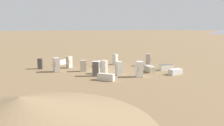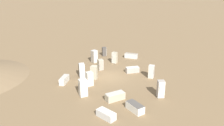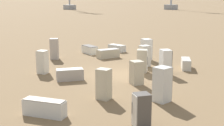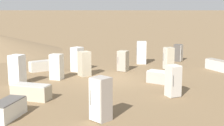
{
  "view_description": "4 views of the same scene",
  "coord_description": "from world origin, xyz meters",
  "px_view_note": "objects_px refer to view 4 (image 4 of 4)",
  "views": [
    {
      "loc": [
        -13.2,
        -24.13,
        5.36
      ],
      "look_at": [
        0.77,
        -0.67,
        1.01
      ],
      "focal_mm": 35.0,
      "sensor_mm": 36.0,
      "label": 1
    },
    {
      "loc": [
        17.43,
        -17.06,
        10.23
      ],
      "look_at": [
        0.32,
        0.1,
        1.84
      ],
      "focal_mm": 35.0,
      "sensor_mm": 36.0,
      "label": 2
    },
    {
      "loc": [
        -14.24,
        14.6,
        5.21
      ],
      "look_at": [
        -0.12,
        0.47,
        0.87
      ],
      "focal_mm": 50.0,
      "sensor_mm": 36.0,
      "label": 3
    },
    {
      "loc": [
        18.89,
        0.75,
        4.38
      ],
      "look_at": [
        -0.76,
        0.14,
        0.88
      ],
      "focal_mm": 50.0,
      "sensor_mm": 36.0,
      "label": 4
    }
  ],
  "objects_px": {
    "discarded_fridge_9": "(31,92)",
    "discarded_fridge_10": "(8,109)",
    "discarded_fridge_11": "(162,77)",
    "discarded_fridge_13": "(123,61)",
    "discarded_fridge_14": "(218,65)",
    "discarded_fridge_15": "(42,66)",
    "discarded_fridge_0": "(17,70)",
    "discarded_fridge_1": "(173,81)",
    "discarded_fridge_4": "(84,64)",
    "discarded_fridge_8": "(77,59)",
    "discarded_fridge_6": "(169,59)",
    "discarded_fridge_12": "(57,67)",
    "discarded_fridge_7": "(178,53)",
    "discarded_fridge_5": "(101,99)",
    "discarded_fridge_3": "(141,53)"
  },
  "relations": [
    {
      "from": "discarded_fridge_11",
      "to": "discarded_fridge_12",
      "type": "bearing_deg",
      "value": 112.96
    },
    {
      "from": "discarded_fridge_4",
      "to": "discarded_fridge_5",
      "type": "relative_size",
      "value": 0.92
    },
    {
      "from": "discarded_fridge_9",
      "to": "discarded_fridge_6",
      "type": "bearing_deg",
      "value": -30.01
    },
    {
      "from": "discarded_fridge_0",
      "to": "discarded_fridge_1",
      "type": "bearing_deg",
      "value": -84.72
    },
    {
      "from": "discarded_fridge_4",
      "to": "discarded_fridge_9",
      "type": "height_order",
      "value": "discarded_fridge_4"
    },
    {
      "from": "discarded_fridge_6",
      "to": "discarded_fridge_8",
      "type": "xyz_separation_m",
      "value": [
        0.8,
        -6.45,
        0.04
      ]
    },
    {
      "from": "discarded_fridge_6",
      "to": "discarded_fridge_7",
      "type": "height_order",
      "value": "discarded_fridge_6"
    },
    {
      "from": "discarded_fridge_3",
      "to": "discarded_fridge_13",
      "type": "bearing_deg",
      "value": 155.22
    },
    {
      "from": "discarded_fridge_14",
      "to": "discarded_fridge_0",
      "type": "bearing_deg",
      "value": -6.02
    },
    {
      "from": "discarded_fridge_11",
      "to": "discarded_fridge_13",
      "type": "bearing_deg",
      "value": 62.98
    },
    {
      "from": "discarded_fridge_1",
      "to": "discarded_fridge_15",
      "type": "height_order",
      "value": "discarded_fridge_1"
    },
    {
      "from": "discarded_fridge_10",
      "to": "discarded_fridge_13",
      "type": "distance_m",
      "value": 10.68
    },
    {
      "from": "discarded_fridge_6",
      "to": "discarded_fridge_4",
      "type": "bearing_deg",
      "value": 94.57
    },
    {
      "from": "discarded_fridge_4",
      "to": "discarded_fridge_12",
      "type": "bearing_deg",
      "value": 179.15
    },
    {
      "from": "discarded_fridge_6",
      "to": "discarded_fridge_8",
      "type": "distance_m",
      "value": 6.5
    },
    {
      "from": "discarded_fridge_9",
      "to": "discarded_fridge_12",
      "type": "distance_m",
      "value": 4.33
    },
    {
      "from": "discarded_fridge_12",
      "to": "discarded_fridge_3",
      "type": "bearing_deg",
      "value": 59.78
    },
    {
      "from": "discarded_fridge_4",
      "to": "discarded_fridge_15",
      "type": "xyz_separation_m",
      "value": [
        -1.51,
        -3.14,
        -0.44
      ]
    },
    {
      "from": "discarded_fridge_9",
      "to": "discarded_fridge_5",
      "type": "bearing_deg",
      "value": -112.26
    },
    {
      "from": "discarded_fridge_10",
      "to": "discarded_fridge_15",
      "type": "distance_m",
      "value": 9.53
    },
    {
      "from": "discarded_fridge_3",
      "to": "discarded_fridge_12",
      "type": "distance_m",
      "value": 7.91
    },
    {
      "from": "discarded_fridge_8",
      "to": "discarded_fridge_13",
      "type": "xyz_separation_m",
      "value": [
        -0.18,
        3.19,
        -0.13
      ]
    },
    {
      "from": "discarded_fridge_0",
      "to": "discarded_fridge_12",
      "type": "distance_m",
      "value": 2.45
    },
    {
      "from": "discarded_fridge_11",
      "to": "discarded_fridge_14",
      "type": "height_order",
      "value": "discarded_fridge_14"
    },
    {
      "from": "discarded_fridge_14",
      "to": "discarded_fridge_15",
      "type": "relative_size",
      "value": 1.11
    },
    {
      "from": "discarded_fridge_13",
      "to": "discarded_fridge_14",
      "type": "bearing_deg",
      "value": -154.74
    },
    {
      "from": "discarded_fridge_1",
      "to": "discarded_fridge_7",
      "type": "height_order",
      "value": "discarded_fridge_1"
    },
    {
      "from": "discarded_fridge_5",
      "to": "discarded_fridge_7",
      "type": "relative_size",
      "value": 1.24
    },
    {
      "from": "discarded_fridge_12",
      "to": "discarded_fridge_4",
      "type": "bearing_deg",
      "value": 48.31
    },
    {
      "from": "discarded_fridge_10",
      "to": "discarded_fridge_14",
      "type": "height_order",
      "value": "discarded_fridge_14"
    },
    {
      "from": "discarded_fridge_10",
      "to": "discarded_fridge_14",
      "type": "bearing_deg",
      "value": -126.85
    },
    {
      "from": "discarded_fridge_4",
      "to": "discarded_fridge_14",
      "type": "relative_size",
      "value": 0.8
    },
    {
      "from": "discarded_fridge_7",
      "to": "discarded_fridge_8",
      "type": "xyz_separation_m",
      "value": [
        4.36,
        -7.77,
        0.14
      ]
    },
    {
      "from": "discarded_fridge_8",
      "to": "discarded_fridge_9",
      "type": "bearing_deg",
      "value": -159.26
    },
    {
      "from": "discarded_fridge_3",
      "to": "discarded_fridge_8",
      "type": "height_order",
      "value": "discarded_fridge_3"
    },
    {
      "from": "discarded_fridge_1",
      "to": "discarded_fridge_12",
      "type": "height_order",
      "value": "discarded_fridge_1"
    },
    {
      "from": "discarded_fridge_9",
      "to": "discarded_fridge_10",
      "type": "bearing_deg",
      "value": -168.95
    },
    {
      "from": "discarded_fridge_15",
      "to": "discarded_fridge_0",
      "type": "bearing_deg",
      "value": -42.04
    },
    {
      "from": "discarded_fridge_11",
      "to": "discarded_fridge_14",
      "type": "relative_size",
      "value": 0.89
    },
    {
      "from": "discarded_fridge_4",
      "to": "discarded_fridge_11",
      "type": "bearing_deg",
      "value": -56.61
    },
    {
      "from": "discarded_fridge_12",
      "to": "discarded_fridge_15",
      "type": "xyz_separation_m",
      "value": [
        -2.58,
        -1.57,
        -0.43
      ]
    },
    {
      "from": "discarded_fridge_6",
      "to": "discarded_fridge_14",
      "type": "distance_m",
      "value": 3.46
    },
    {
      "from": "discarded_fridge_6",
      "to": "discarded_fridge_12",
      "type": "height_order",
      "value": "discarded_fridge_6"
    },
    {
      "from": "discarded_fridge_7",
      "to": "discarded_fridge_11",
      "type": "bearing_deg",
      "value": 12.22
    },
    {
      "from": "discarded_fridge_15",
      "to": "discarded_fridge_8",
      "type": "bearing_deg",
      "value": 52.58
    },
    {
      "from": "discarded_fridge_5",
      "to": "discarded_fridge_6",
      "type": "relative_size",
      "value": 1.09
    },
    {
      "from": "discarded_fridge_13",
      "to": "discarded_fridge_15",
      "type": "relative_size",
      "value": 0.79
    },
    {
      "from": "discarded_fridge_14",
      "to": "discarded_fridge_15",
      "type": "height_order",
      "value": "discarded_fridge_14"
    },
    {
      "from": "discarded_fridge_7",
      "to": "discarded_fridge_8",
      "type": "distance_m",
      "value": 8.91
    },
    {
      "from": "discarded_fridge_0",
      "to": "discarded_fridge_3",
      "type": "height_order",
      "value": "discarded_fridge_3"
    }
  ]
}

